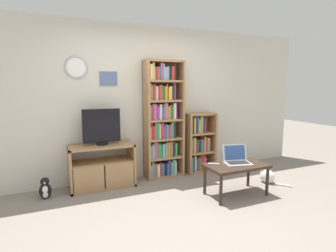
{
  "coord_description": "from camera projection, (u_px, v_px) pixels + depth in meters",
  "views": [
    {
      "loc": [
        -1.35,
        -2.61,
        1.57
      ],
      "look_at": [
        0.19,
        0.93,
        0.99
      ],
      "focal_mm": 28.0,
      "sensor_mm": 36.0,
      "label": 1
    }
  ],
  "objects": [
    {
      "name": "penguin_figurine",
      "position": [
        45.0,
        189.0,
        3.7
      ],
      "size": [
        0.17,
        0.15,
        0.31
      ],
      "color": "black",
      "rests_on": "ground_plane"
    },
    {
      "name": "remote_near_laptop",
      "position": [
        214.0,
        164.0,
        3.77
      ],
      "size": [
        0.16,
        0.13,
        0.02
      ],
      "rotation": [
        0.0,
        0.0,
        0.98
      ],
      "color": "#99999E",
      "rests_on": "coffee_table"
    },
    {
      "name": "ground_plane",
      "position": [
        185.0,
        219.0,
        3.13
      ],
      "size": [
        18.0,
        18.0,
        0.0
      ],
      "primitive_type": "plane",
      "color": "gray"
    },
    {
      "name": "laptop",
      "position": [
        237.0,
        159.0,
        3.85
      ],
      "size": [
        0.42,
        0.37,
        0.26
      ],
      "rotation": [
        0.0,
        0.0,
        -0.24
      ],
      "color": "silver",
      "rests_on": "coffee_table"
    },
    {
      "name": "tv_stand",
      "position": [
        102.0,
        166.0,
        4.1
      ],
      "size": [
        0.99,
        0.43,
        0.68
      ],
      "color": "#9E754C",
      "rests_on": "ground_plane"
    },
    {
      "name": "bookshelf_tall",
      "position": [
        162.0,
        121.0,
        4.52
      ],
      "size": [
        0.67,
        0.29,
        2.01
      ],
      "color": "#9E754C",
      "rests_on": "ground_plane"
    },
    {
      "name": "television",
      "position": [
        102.0,
        127.0,
        4.03
      ],
      "size": [
        0.57,
        0.18,
        0.56
      ],
      "color": "black",
      "rests_on": "tv_stand"
    },
    {
      "name": "coffee_table",
      "position": [
        236.0,
        168.0,
        3.79
      ],
      "size": [
        0.89,
        0.49,
        0.46
      ],
      "color": "#332319",
      "rests_on": "ground_plane"
    },
    {
      "name": "wall_back",
      "position": [
        139.0,
        103.0,
        4.49
      ],
      "size": [
        6.72,
        0.09,
        2.6
      ],
      "color": "beige",
      "rests_on": "ground_plane"
    },
    {
      "name": "bookshelf_short",
      "position": [
        198.0,
        143.0,
        4.86
      ],
      "size": [
        0.56,
        0.31,
        1.1
      ],
      "color": "#9E754C",
      "rests_on": "ground_plane"
    },
    {
      "name": "cat",
      "position": [
        267.0,
        175.0,
        4.33
      ],
      "size": [
        0.35,
        0.48,
        0.28
      ],
      "rotation": [
        0.0,
        0.0,
        0.31
      ],
      "color": "white",
      "rests_on": "ground_plane"
    }
  ]
}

